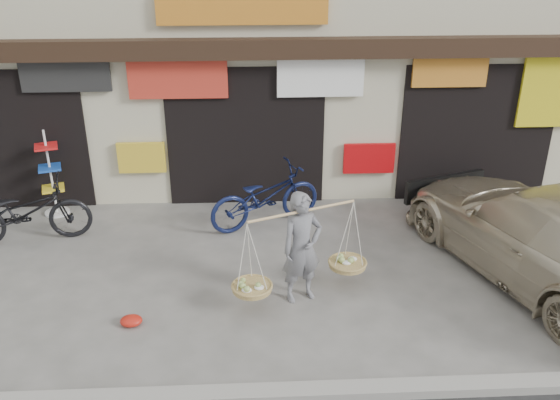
{
  "coord_description": "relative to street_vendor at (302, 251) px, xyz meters",
  "views": [
    {
      "loc": [
        0.1,
        -7.32,
        5.01
      ],
      "look_at": [
        0.53,
        0.9,
        1.21
      ],
      "focal_mm": 38.0,
      "sensor_mm": 36.0,
      "label": 1
    }
  ],
  "objects": [
    {
      "name": "ground",
      "position": [
        -0.79,
        -0.05,
        -0.78
      ],
      "size": [
        70.0,
        70.0,
        0.0
      ],
      "primitive_type": "plane",
      "color": "slate",
      "rests_on": "ground"
    },
    {
      "name": "display_rack",
      "position": [
        -4.45,
        3.08,
        -0.11
      ],
      "size": [
        0.5,
        0.5,
        1.68
      ],
      "rotation": [
        0.0,
        0.0,
        0.3
      ],
      "color": "silver",
      "rests_on": "ground"
    },
    {
      "name": "suv",
      "position": [
        3.73,
        0.43,
        -0.04
      ],
      "size": [
        3.63,
        5.52,
        1.49
      ],
      "rotation": [
        0.0,
        0.0,
        3.47
      ],
      "color": "beige",
      "rests_on": "ground"
    },
    {
      "name": "bike_2",
      "position": [
        -0.46,
        2.41,
        -0.22
      ],
      "size": [
        2.26,
        1.56,
        1.13
      ],
      "primitive_type": "imported",
      "rotation": [
        0.0,
        0.0,
        1.99
      ],
      "color": "#10183E",
      "rests_on": "ground"
    },
    {
      "name": "shophouse_block",
      "position": [
        -0.8,
        6.37,
        2.66
      ],
      "size": [
        14.0,
        6.32,
        7.0
      ],
      "color": "beige",
      "rests_on": "ground"
    },
    {
      "name": "kerb",
      "position": [
        -0.79,
        -2.05,
        -0.72
      ],
      "size": [
        70.0,
        0.25,
        0.12
      ],
      "primitive_type": "cube",
      "color": "gray",
      "rests_on": "ground"
    },
    {
      "name": "bike_0",
      "position": [
        -4.59,
        1.98,
        -0.22
      ],
      "size": [
        2.26,
        1.16,
        1.13
      ],
      "primitive_type": "imported",
      "rotation": [
        0.0,
        0.0,
        1.77
      ],
      "color": "black",
      "rests_on": "ground"
    },
    {
      "name": "street_vendor",
      "position": [
        0.0,
        0.0,
        0.0
      ],
      "size": [
        2.01,
        1.14,
        1.69
      ],
      "rotation": [
        0.0,
        0.0,
        0.38
      ],
      "color": "slate",
      "rests_on": "ground"
    },
    {
      "name": "red_bag",
      "position": [
        -2.4,
        -0.55,
        -0.71
      ],
      "size": [
        0.31,
        0.25,
        0.14
      ],
      "primitive_type": "ellipsoid",
      "color": "red",
      "rests_on": "ground"
    }
  ]
}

